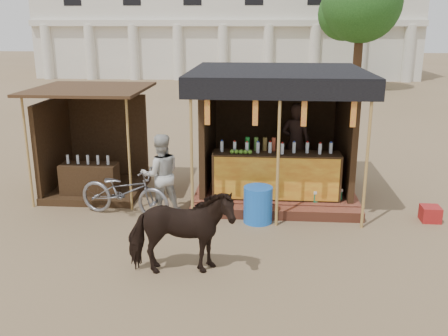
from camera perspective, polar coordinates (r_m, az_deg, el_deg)
ground at (r=8.23m, az=-0.88°, el=-10.51°), size 120.00×120.00×0.00m
main_stall at (r=11.02m, az=6.07°, el=2.09°), size 3.60×3.61×2.78m
secondary_stall at (r=11.60m, az=-15.16°, el=1.41°), size 2.40×2.40×2.38m
cow at (r=7.58m, az=-4.99°, el=-7.38°), size 1.70×0.96×1.36m
motorbike at (r=10.05m, az=-11.31°, el=-2.64°), size 2.04×1.14×1.02m
bystander at (r=9.96m, az=-7.24°, el=-0.75°), size 0.96×0.85×1.64m
blue_barrel at (r=9.62m, az=3.90°, el=-4.19°), size 0.64×0.64×0.71m
red_crate at (r=10.50m, az=22.51°, el=-4.85°), size 0.36×0.37×0.30m
cooler at (r=10.54m, az=11.29°, el=-3.33°), size 0.75×0.62×0.46m
background_building at (r=37.36m, az=0.33°, el=16.67°), size 26.00×7.45×8.18m
tree at (r=29.92m, az=15.01°, el=17.50°), size 4.50×4.40×7.00m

